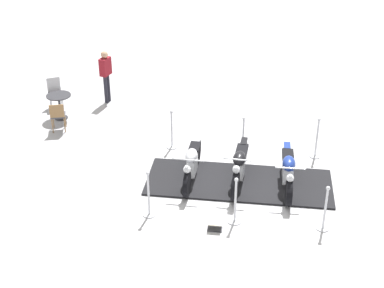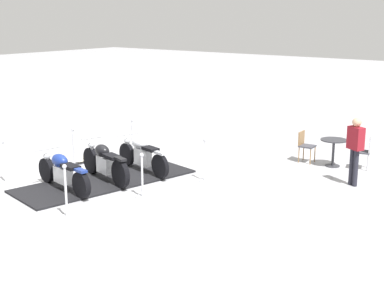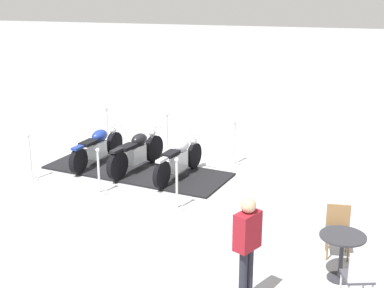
% 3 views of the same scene
% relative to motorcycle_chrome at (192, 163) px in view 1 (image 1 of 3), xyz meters
% --- Properties ---
extents(ground_plane, '(80.00, 80.00, 0.00)m').
position_rel_motorcycle_chrome_xyz_m(ground_plane, '(-0.20, -1.13, -0.51)').
color(ground_plane, '#B2B2B7').
extents(display_platform, '(2.56, 4.74, 0.05)m').
position_rel_motorcycle_chrome_xyz_m(display_platform, '(-0.20, -1.13, -0.49)').
color(display_platform, black).
rests_on(display_platform, ground_plane).
extents(motorcycle_chrome, '(2.12, 0.82, 0.91)m').
position_rel_motorcycle_chrome_xyz_m(motorcycle_chrome, '(0.00, 0.00, 0.00)').
color(motorcycle_chrome, black).
rests_on(motorcycle_chrome, display_platform).
extents(motorcycle_black, '(2.14, 0.83, 0.99)m').
position_rel_motorcycle_chrome_xyz_m(motorcycle_black, '(-0.22, -1.12, 0.00)').
color(motorcycle_black, black).
rests_on(motorcycle_black, display_platform).
extents(motorcycle_navy, '(2.19, 0.72, 0.89)m').
position_rel_motorcycle_chrome_xyz_m(motorcycle_navy, '(-0.46, -2.25, -0.02)').
color(motorcycle_navy, black).
rests_on(motorcycle_navy, display_platform).
extents(stanchion_right_rear, '(0.28, 0.28, 1.09)m').
position_rel_motorcycle_chrome_xyz_m(stanchion_right_rear, '(-2.11, -2.68, -0.11)').
color(stanchion_right_rear, silver).
rests_on(stanchion_right_rear, ground_plane).
extents(stanchion_left_rear, '(0.29, 0.29, 1.13)m').
position_rel_motorcycle_chrome_xyz_m(stanchion_left_rear, '(0.94, -3.32, -0.10)').
color(stanchion_left_rear, silver).
rests_on(stanchion_left_rear, ground_plane).
extents(stanchion_left_mid, '(0.33, 0.33, 1.04)m').
position_rel_motorcycle_chrome_xyz_m(stanchion_left_mid, '(1.33, -1.45, -0.18)').
color(stanchion_left_mid, silver).
rests_on(stanchion_left_mid, ground_plane).
extents(stanchion_left_front, '(0.31, 0.31, 1.11)m').
position_rel_motorcycle_chrome_xyz_m(stanchion_left_front, '(1.72, 0.42, -0.13)').
color(stanchion_left_front, silver).
rests_on(stanchion_left_front, ground_plane).
extents(stanchion_right_front, '(0.30, 0.30, 1.14)m').
position_rel_motorcycle_chrome_xyz_m(stanchion_right_front, '(-1.34, 1.06, -0.11)').
color(stanchion_right_front, silver).
rests_on(stanchion_right_front, ground_plane).
extents(stanchion_right_mid, '(0.32, 0.32, 1.13)m').
position_rel_motorcycle_chrome_xyz_m(stanchion_right_mid, '(-1.72, -0.81, -0.13)').
color(stanchion_right_mid, silver).
rests_on(stanchion_right_mid, ground_plane).
extents(info_placard, '(0.28, 0.36, 0.19)m').
position_rel_motorcycle_chrome_xyz_m(info_placard, '(-1.98, -0.35, -0.45)').
color(info_placard, '#333338').
rests_on(info_placard, ground_plane).
extents(cafe_table, '(0.72, 0.72, 0.75)m').
position_rel_motorcycle_chrome_xyz_m(cafe_table, '(3.72, 3.65, 0.05)').
color(cafe_table, '#2D2D33').
rests_on(cafe_table, ground_plane).
extents(cafe_chair_near_table, '(0.50, 0.50, 0.94)m').
position_rel_motorcycle_chrome_xyz_m(cafe_chair_near_table, '(4.51, 3.88, 0.03)').
color(cafe_chair_near_table, '#B7B7BC').
rests_on(cafe_chair_near_table, ground_plane).
extents(cafe_chair_across_table, '(0.43, 0.43, 0.87)m').
position_rel_motorcycle_chrome_xyz_m(cafe_chair_across_table, '(2.91, 3.59, 0.00)').
color(cafe_chair_across_table, olive).
rests_on(cafe_chair_across_table, ground_plane).
extents(bystander_person, '(0.46, 0.38, 1.68)m').
position_rel_motorcycle_chrome_xyz_m(bystander_person, '(4.81, 2.32, 0.50)').
color(bystander_person, '#23232D').
rests_on(bystander_person, ground_plane).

